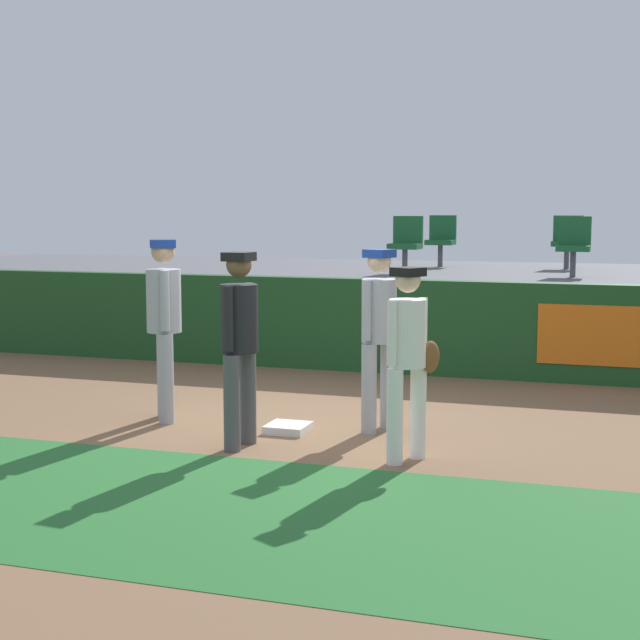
# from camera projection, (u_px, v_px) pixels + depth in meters

# --- Properties ---
(ground_plane) EXTENTS (60.00, 60.00, 0.00)m
(ground_plane) POSITION_uv_depth(u_px,v_px,m) (298.00, 430.00, 9.46)
(ground_plane) COLOR brown
(grass_foreground_strip) EXTENTS (18.00, 2.80, 0.01)m
(grass_foreground_strip) POSITION_uv_depth(u_px,v_px,m) (181.00, 506.00, 7.03)
(grass_foreground_strip) COLOR #26662B
(grass_foreground_strip) RESTS_ON ground_plane
(first_base) EXTENTS (0.40, 0.40, 0.08)m
(first_base) POSITION_uv_depth(u_px,v_px,m) (288.00, 428.00, 9.37)
(first_base) COLOR white
(first_base) RESTS_ON ground_plane
(player_fielder_home) EXTENTS (0.49, 0.46, 1.69)m
(player_fielder_home) POSITION_uv_depth(u_px,v_px,m) (408.00, 350.00, 8.19)
(player_fielder_home) COLOR white
(player_fielder_home) RESTS_ON ground_plane
(player_runner_visitor) EXTENTS (0.44, 0.48, 1.79)m
(player_runner_visitor) POSITION_uv_depth(u_px,v_px,m) (379.00, 326.00, 9.32)
(player_runner_visitor) COLOR #9EA3AD
(player_runner_visitor) RESTS_ON ground_plane
(player_coach_visitor) EXTENTS (0.49, 0.49, 1.87)m
(player_coach_visitor) POSITION_uv_depth(u_px,v_px,m) (164.00, 316.00, 9.80)
(player_coach_visitor) COLOR #9EA3AD
(player_coach_visitor) RESTS_ON ground_plane
(player_umpire) EXTENTS (0.37, 0.50, 1.80)m
(player_umpire) POSITION_uv_depth(u_px,v_px,m) (240.00, 335.00, 8.66)
(player_umpire) COLOR #4C4C51
(player_umpire) RESTS_ON ground_plane
(field_wall) EXTENTS (18.00, 0.26, 1.25)m
(field_wall) POSITION_uv_depth(u_px,v_px,m) (389.00, 326.00, 12.73)
(field_wall) COLOR #19471E
(field_wall) RESTS_ON ground_plane
(bleacher_platform) EXTENTS (18.00, 4.80, 1.24)m
(bleacher_platform) POSITION_uv_depth(u_px,v_px,m) (428.00, 308.00, 15.15)
(bleacher_platform) COLOR #59595E
(bleacher_platform) RESTS_ON ground_plane
(seat_front_right) EXTENTS (0.45, 0.44, 0.84)m
(seat_front_right) POSITION_uv_depth(u_px,v_px,m) (574.00, 243.00, 13.25)
(seat_front_right) COLOR #4C4C51
(seat_front_right) RESTS_ON bleacher_platform
(seat_back_right) EXTENTS (0.46, 0.44, 0.84)m
(seat_back_right) POSITION_uv_depth(u_px,v_px,m) (567.00, 239.00, 15.01)
(seat_back_right) COLOR #4C4C51
(seat_back_right) RESTS_ON bleacher_platform
(seat_front_center) EXTENTS (0.44, 0.44, 0.84)m
(seat_front_center) POSITION_uv_depth(u_px,v_px,m) (406.00, 241.00, 13.99)
(seat_front_center) COLOR #4C4C51
(seat_front_center) RESTS_ON bleacher_platform
(seat_back_center) EXTENTS (0.44, 0.44, 0.84)m
(seat_back_center) POSITION_uv_depth(u_px,v_px,m) (441.00, 238.00, 15.64)
(seat_back_center) COLOR #4C4C51
(seat_back_center) RESTS_ON bleacher_platform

